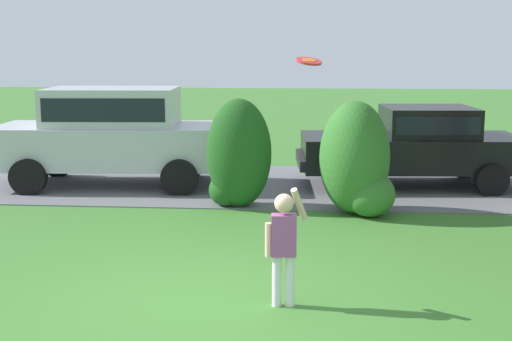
{
  "coord_description": "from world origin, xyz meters",
  "views": [
    {
      "loc": [
        1.23,
        -7.17,
        2.7
      ],
      "look_at": [
        0.46,
        2.0,
        1.1
      ],
      "focal_mm": 49.91,
      "sensor_mm": 36.0,
      "label": 1
    }
  ],
  "objects_px": {
    "parked_sedan": "(416,143)",
    "frisbee": "(309,61)",
    "child_thrower": "(284,240)",
    "parked_suv": "(113,131)"
  },
  "relations": [
    {
      "from": "parked_sedan",
      "to": "parked_suv",
      "type": "height_order",
      "value": "parked_suv"
    },
    {
      "from": "frisbee",
      "to": "parked_sedan",
      "type": "bearing_deg",
      "value": 71.68
    },
    {
      "from": "parked_sedan",
      "to": "frisbee",
      "type": "height_order",
      "value": "frisbee"
    },
    {
      "from": "parked_suv",
      "to": "child_thrower",
      "type": "xyz_separation_m",
      "value": [
        3.62,
        -6.33,
        -0.36
      ]
    },
    {
      "from": "parked_sedan",
      "to": "child_thrower",
      "type": "height_order",
      "value": "parked_sedan"
    },
    {
      "from": "parked_suv",
      "to": "child_thrower",
      "type": "distance_m",
      "value": 7.3
    },
    {
      "from": "child_thrower",
      "to": "parked_suv",
      "type": "bearing_deg",
      "value": 119.73
    },
    {
      "from": "frisbee",
      "to": "child_thrower",
      "type": "bearing_deg",
      "value": -110.83
    },
    {
      "from": "parked_sedan",
      "to": "child_thrower",
      "type": "distance_m",
      "value": 7.13
    },
    {
      "from": "parked_suv",
      "to": "frisbee",
      "type": "bearing_deg",
      "value": -56.07
    }
  ]
}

